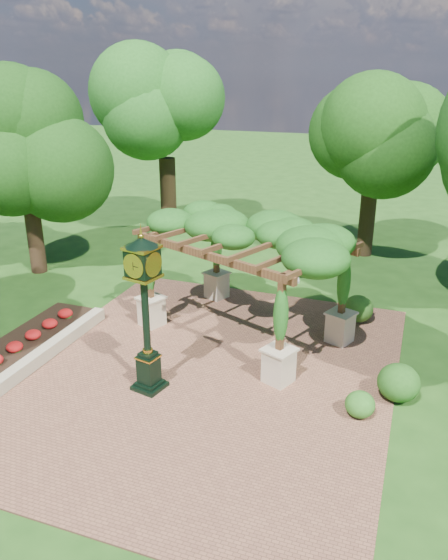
% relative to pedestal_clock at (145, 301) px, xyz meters
% --- Properties ---
extents(ground, '(120.00, 120.00, 0.00)m').
position_rel_pedestal_clock_xyz_m(ground, '(1.06, 0.26, -2.51)').
color(ground, '#1E4714').
rests_on(ground, ground).
extents(brick_plaza, '(10.00, 12.00, 0.04)m').
position_rel_pedestal_clock_xyz_m(brick_plaza, '(1.06, 1.26, -2.49)').
color(brick_plaza, brown).
rests_on(brick_plaza, ground).
extents(border_wall, '(0.35, 5.00, 0.40)m').
position_rel_pedestal_clock_xyz_m(border_wall, '(-3.54, 0.76, -2.31)').
color(border_wall, '#C6B793').
rests_on(border_wall, ground).
extents(flower_bed, '(1.50, 5.00, 0.36)m').
position_rel_pedestal_clock_xyz_m(flower_bed, '(-4.44, 0.76, -2.33)').
color(flower_bed, red).
rests_on(flower_bed, ground).
extents(pedestal_clock, '(0.98, 0.98, 4.19)m').
position_rel_pedestal_clock_xyz_m(pedestal_clock, '(0.00, 0.00, 0.00)').
color(pedestal_clock, black).
rests_on(pedestal_clock, brick_plaza).
extents(pergola, '(6.90, 5.67, 3.74)m').
position_rel_pedestal_clock_xyz_m(pergola, '(1.29, 3.87, 0.56)').
color(pergola, beige).
rests_on(pergola, brick_plaza).
extents(sundial, '(0.62, 0.62, 0.90)m').
position_rel_pedestal_clock_xyz_m(sundial, '(1.71, 8.89, -2.12)').
color(sundial, gray).
rests_on(sundial, ground).
extents(shrub_front, '(0.74, 0.74, 0.65)m').
position_rel_pedestal_clock_xyz_m(shrub_front, '(5.30, 0.62, -2.15)').
color(shrub_front, '#28601B').
rests_on(shrub_front, brick_plaza).
extents(shrub_mid, '(1.31, 1.31, 0.95)m').
position_rel_pedestal_clock_xyz_m(shrub_mid, '(6.11, 1.69, -2.00)').
color(shrub_mid, '#204E16').
rests_on(shrub_mid, brick_plaza).
extents(shrub_back, '(1.24, 1.24, 0.89)m').
position_rel_pedestal_clock_xyz_m(shrub_back, '(4.57, 5.98, -2.03)').
color(shrub_back, '#30611C').
rests_on(shrub_back, brick_plaza).
extents(tree_west_near, '(4.40, 4.40, 7.44)m').
position_rel_pedestal_clock_xyz_m(tree_west_near, '(-8.40, 6.38, 2.60)').
color(tree_west_near, '#372316').
rests_on(tree_west_near, ground).
extents(tree_west_far, '(4.53, 4.53, 9.69)m').
position_rel_pedestal_clock_xyz_m(tree_west_far, '(-5.83, 13.47, 4.12)').
color(tree_west_far, black).
rests_on(tree_west_far, ground).
extents(tree_north, '(4.67, 4.67, 7.15)m').
position_rel_pedestal_clock_xyz_m(tree_north, '(3.94, 13.24, 2.40)').
color(tree_north, '#352615').
rests_on(tree_north, ground).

